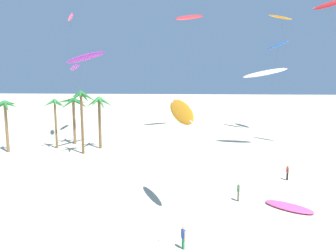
{
  "coord_description": "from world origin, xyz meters",
  "views": [
    {
      "loc": [
        -0.35,
        -10.54,
        12.46
      ],
      "look_at": [
        -1.73,
        16.35,
        7.92
      ],
      "focal_mm": 37.91,
      "sensor_mm": 36.0,
      "label": 1
    }
  ],
  "objects": [
    {
      "name": "flying_kite_9",
      "position": [
        -21.45,
        56.5,
        12.3
      ],
      "size": [
        4.83,
        8.14,
        13.0
      ],
      "color": "purple",
      "rests_on": "ground"
    },
    {
      "name": "person_foreground_walker",
      "position": [
        -0.47,
        12.23,
        0.9
      ],
      "size": [
        0.32,
        0.46,
        1.65
      ],
      "color": "#338E56",
      "rests_on": "ground"
    },
    {
      "name": "person_near_right",
      "position": [
        4.61,
        21.32,
        0.95
      ],
      "size": [
        0.25,
        0.5,
        1.73
      ],
      "color": "slate",
      "rests_on": "ground"
    },
    {
      "name": "flying_kite_1",
      "position": [
        16.58,
        57.15,
        21.25
      ],
      "size": [
        5.6,
        10.96,
        22.19
      ],
      "color": "orange",
      "rests_on": "ground"
    },
    {
      "name": "flying_kite_7",
      "position": [
        -14.82,
        41.2,
        13.79
      ],
      "size": [
        4.85,
        12.67,
        15.18
      ],
      "color": "purple",
      "rests_on": "ground"
    },
    {
      "name": "person_mid_field",
      "position": [
        10.93,
        27.87,
        0.91
      ],
      "size": [
        0.23,
        0.51,
        1.66
      ],
      "color": "black",
      "rests_on": "ground"
    },
    {
      "name": "palm_tree_4",
      "position": [
        -15.17,
        38.68,
        7.41
      ],
      "size": [
        4.24,
        4.47,
        9.14
      ],
      "color": "brown",
      "rests_on": "ground"
    },
    {
      "name": "flying_kite_4",
      "position": [
        0.15,
        58.77,
        21.56
      ],
      "size": [
        6.05,
        11.74,
        22.59
      ],
      "color": "red",
      "rests_on": "ground"
    },
    {
      "name": "grounded_kite_0",
      "position": [
        8.86,
        19.77,
        0.16
      ],
      "size": [
        4.53,
        4.06,
        0.32
      ],
      "color": "#EA5193",
      "rests_on": "ground"
    },
    {
      "name": "flying_kite_0",
      "position": [
        17.05,
        59.24,
        16.45
      ],
      "size": [
        5.12,
        7.86,
        17.51
      ],
      "color": "blue",
      "rests_on": "ground"
    },
    {
      "name": "palm_tree_3",
      "position": [
        -13.43,
        42.18,
        6.4
      ],
      "size": [
        4.38,
        4.55,
        8.0
      ],
      "color": "brown",
      "rests_on": "ground"
    },
    {
      "name": "palm_tree_2",
      "position": [
        -20.16,
        41.84,
        6.32
      ],
      "size": [
        3.29,
        3.35,
        7.66
      ],
      "color": "brown",
      "rests_on": "ground"
    },
    {
      "name": "flying_kite_2",
      "position": [
        -0.75,
        19.43,
        8.67
      ],
      "size": [
        3.05,
        8.87,
        9.97
      ],
      "color": "orange",
      "rests_on": "ground"
    },
    {
      "name": "flying_kite_8",
      "position": [
        11.54,
        44.45,
        11.47
      ],
      "size": [
        7.15,
        10.87,
        12.61
      ],
      "color": "white",
      "rests_on": "ground"
    },
    {
      "name": "flying_kite_5",
      "position": [
        20.17,
        43.55,
        21.23
      ],
      "size": [
        4.1,
        11.42,
        22.15
      ],
      "color": "red",
      "rests_on": "ground"
    },
    {
      "name": "palm_tree_1",
      "position": [
        -18.34,
        45.07,
        6.14
      ],
      "size": [
        5.09,
        4.74,
        7.53
      ],
      "color": "olive",
      "rests_on": "ground"
    },
    {
      "name": "palm_tree_0",
      "position": [
        -26.51,
        39.08,
        6.26
      ],
      "size": [
        3.88,
        3.91,
        7.65
      ],
      "color": "olive",
      "rests_on": "ground"
    },
    {
      "name": "flying_kite_3",
      "position": [
        -19.16,
        48.1,
        20.31
      ],
      "size": [
        4.55,
        12.83,
        20.99
      ],
      "color": "#EA5193",
      "rests_on": "ground"
    }
  ]
}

